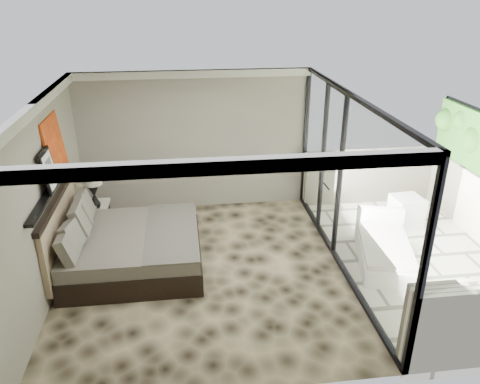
{
  "coord_description": "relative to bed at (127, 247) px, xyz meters",
  "views": [
    {
      "loc": [
        -0.23,
        -6.41,
        4.24
      ],
      "look_at": [
        0.64,
        0.4,
        1.2
      ],
      "focal_mm": 35.0,
      "sensor_mm": 36.0,
      "label": 1
    }
  ],
  "objects": [
    {
      "name": "lounger",
      "position": [
        4.23,
        -0.37,
        -0.16
      ],
      "size": [
        1.21,
        1.79,
        0.64
      ],
      "rotation": [
        0.0,
        0.0,
        -0.26
      ],
      "color": "white",
      "rests_on": "terrace_slab"
    },
    {
      "name": "terrace_slab",
      "position": [
        4.97,
        -0.34,
        -0.42
      ],
      "size": [
        3.0,
        5.0,
        0.12
      ],
      "primitive_type": "cube",
      "color": "beige",
      "rests_on": "ground"
    },
    {
      "name": "left_wall",
      "position": [
        -1.02,
        -0.34,
        1.04
      ],
      "size": [
        0.02,
        5.0,
        2.8
      ],
      "primitive_type": "cube",
      "color": "gray",
      "rests_on": "floor"
    },
    {
      "name": "back_wall",
      "position": [
        1.22,
        2.15,
        1.04
      ],
      "size": [
        4.5,
        0.02,
        2.8
      ],
      "primitive_type": "cube",
      "color": "gray",
      "rests_on": "floor"
    },
    {
      "name": "ottoman",
      "position": [
        5.2,
        0.88,
        -0.09
      ],
      "size": [
        0.57,
        0.57,
        0.53
      ],
      "primitive_type": "cube",
      "rotation": [
        0.0,
        0.0,
        0.08
      ],
      "color": "silver",
      "rests_on": "terrace_slab"
    },
    {
      "name": "ceiling",
      "position": [
        1.22,
        -0.34,
        2.43
      ],
      "size": [
        4.5,
        5.0,
        0.02
      ],
      "primitive_type": "cube",
      "color": "silver",
      "rests_on": "back_wall"
    },
    {
      "name": "floor",
      "position": [
        1.22,
        -0.34,
        -0.36
      ],
      "size": [
        5.0,
        5.0,
        0.0
      ],
      "primitive_type": "plane",
      "color": "black",
      "rests_on": "ground"
    },
    {
      "name": "table_lamp",
      "position": [
        -0.68,
        1.37,
        0.57
      ],
      "size": [
        0.35,
        0.35,
        0.64
      ],
      "color": "black",
      "rests_on": "nightstand"
    },
    {
      "name": "framed_print",
      "position": [
        -0.92,
        -0.25,
        1.47
      ],
      "size": [
        0.11,
        0.5,
        0.6
      ],
      "primitive_type": "cube",
      "rotation": [
        0.0,
        -0.14,
        0.0
      ],
      "color": "black",
      "rests_on": "picture_ledge"
    },
    {
      "name": "bed",
      "position": [
        0.0,
        0.0,
        0.0
      ],
      "size": [
        2.2,
        2.13,
        1.22
      ],
      "color": "black",
      "rests_on": "floor"
    },
    {
      "name": "nightstand",
      "position": [
        -0.73,
        1.34,
        -0.07
      ],
      "size": [
        0.65,
        0.65,
        0.58
      ],
      "primitive_type": "cube",
      "rotation": [
        0.0,
        0.0,
        0.14
      ],
      "color": "black",
      "rests_on": "floor"
    },
    {
      "name": "glass_wall",
      "position": [
        3.47,
        -0.34,
        1.04
      ],
      "size": [
        0.08,
        5.0,
        2.8
      ],
      "primitive_type": "cube",
      "color": "white",
      "rests_on": "floor"
    },
    {
      "name": "picture_ledge",
      "position": [
        -0.96,
        -0.24,
        1.14
      ],
      "size": [
        0.12,
        2.2,
        0.05
      ],
      "primitive_type": "cube",
      "color": "black",
      "rests_on": "left_wall"
    },
    {
      "name": "abstract_canvas",
      "position": [
        -0.98,
        0.42,
        1.62
      ],
      "size": [
        0.13,
        0.9,
        0.9
      ],
      "primitive_type": "cube",
      "rotation": [
        0.0,
        -0.1,
        0.0
      ],
      "color": "#9F340D",
      "rests_on": "picture_ledge"
    }
  ]
}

